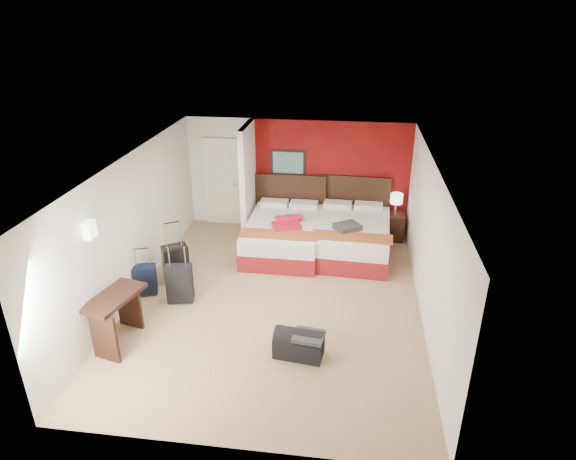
% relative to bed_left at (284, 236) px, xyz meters
% --- Properties ---
extents(ground, '(6.50, 6.50, 0.00)m').
position_rel_bed_left_xyz_m(ground, '(0.13, -1.94, -0.33)').
color(ground, tan).
rests_on(ground, ground).
extents(room_walls, '(5.02, 6.52, 2.50)m').
position_rel_bed_left_xyz_m(room_walls, '(-1.27, -0.53, 0.93)').
color(room_walls, silver).
rests_on(room_walls, ground).
extents(red_accent_panel, '(3.50, 0.04, 2.50)m').
position_rel_bed_left_xyz_m(red_accent_panel, '(0.88, 1.29, 0.92)').
color(red_accent_panel, maroon).
rests_on(red_accent_panel, ground).
extents(partition_wall, '(0.12, 1.20, 2.50)m').
position_rel_bed_left_xyz_m(partition_wall, '(-0.87, 0.67, 0.92)').
color(partition_wall, silver).
rests_on(partition_wall, ground).
extents(entry_door, '(0.82, 0.06, 2.05)m').
position_rel_bed_left_xyz_m(entry_door, '(-1.62, 1.26, 0.70)').
color(entry_door, silver).
rests_on(entry_door, ground).
extents(bed_left, '(1.53, 2.18, 0.65)m').
position_rel_bed_left_xyz_m(bed_left, '(0.00, 0.00, 0.00)').
color(bed_left, white).
rests_on(bed_left, ground).
extents(bed_right, '(1.64, 2.26, 0.66)m').
position_rel_bed_left_xyz_m(bed_right, '(1.42, 0.08, 0.00)').
color(bed_right, silver).
rests_on(bed_right, ground).
extents(red_suitcase_open, '(0.80, 0.92, 0.10)m').
position_rel_bed_left_xyz_m(red_suitcase_open, '(0.10, -0.10, 0.37)').
color(red_suitcase_open, red).
rests_on(red_suitcase_open, bed_left).
extents(jacket_bundle, '(0.61, 0.59, 0.11)m').
position_rel_bed_left_xyz_m(jacket_bundle, '(1.32, -0.22, 0.39)').
color(jacket_bundle, '#3C3B41').
rests_on(jacket_bundle, bed_right).
extents(nightstand, '(0.43, 0.43, 0.59)m').
position_rel_bed_left_xyz_m(nightstand, '(2.34, 0.86, -0.03)').
color(nightstand, black).
rests_on(nightstand, ground).
extents(table_lamp, '(0.30, 0.30, 0.47)m').
position_rel_bed_left_xyz_m(table_lamp, '(2.34, 0.86, 0.50)').
color(table_lamp, white).
rests_on(table_lamp, nightstand).
extents(suitcase_black, '(0.54, 0.49, 0.69)m').
position_rel_bed_left_xyz_m(suitcase_black, '(-1.82, -1.52, 0.02)').
color(suitcase_black, black).
rests_on(suitcase_black, ground).
extents(suitcase_charcoal, '(0.49, 0.36, 0.65)m').
position_rel_bed_left_xyz_m(suitcase_charcoal, '(-1.51, -2.20, 0.00)').
color(suitcase_charcoal, black).
rests_on(suitcase_charcoal, ground).
extents(suitcase_navy, '(0.44, 0.34, 0.54)m').
position_rel_bed_left_xyz_m(suitcase_navy, '(-2.20, -2.06, -0.06)').
color(suitcase_navy, black).
rests_on(suitcase_navy, ground).
extents(duffel_bag, '(0.76, 0.47, 0.36)m').
position_rel_bed_left_xyz_m(duffel_bag, '(0.70, -3.40, -0.14)').
color(duffel_bag, black).
rests_on(duffel_bag, ground).
extents(jacket_draped, '(0.49, 0.43, 0.06)m').
position_rel_bed_left_xyz_m(jacket_draped, '(0.85, -3.45, 0.07)').
color(jacket_draped, '#313235').
rests_on(jacket_draped, duffel_bag).
extents(desk, '(0.72, 1.09, 0.83)m').
position_rel_bed_left_xyz_m(desk, '(-2.07, -3.44, 0.09)').
color(desk, black).
rests_on(desk, ground).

